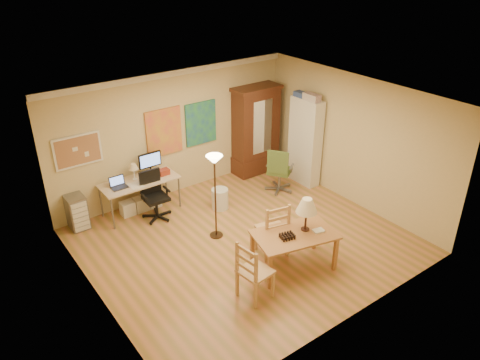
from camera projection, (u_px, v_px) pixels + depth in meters
floor at (245, 241)px, 8.71m from camera, size 5.50×5.50×0.00m
crown_molding at (171, 73)px, 9.26m from camera, size 5.50×0.08×0.12m
corkboard at (78, 151)px, 8.71m from camera, size 0.90×0.04×0.62m
art_panel_left at (164, 132)px, 9.68m from camera, size 0.80×0.04×1.00m
art_panel_right at (201, 123)px, 10.15m from camera, size 0.75×0.04×0.95m
dining_table at (299, 226)px, 7.70m from camera, size 1.50×1.10×1.26m
ladder_chair_back at (273, 230)px, 8.14m from camera, size 0.57×0.55×1.04m
ladder_chair_left at (254, 273)px, 7.14m from camera, size 0.50×0.52×1.01m
torchiere_lamp at (215, 173)px, 8.26m from camera, size 0.30×0.30×1.66m
computer_desk at (141, 192)px, 9.51m from camera, size 1.56×0.68×1.18m
office_chair_black at (156, 206)px, 9.34m from camera, size 0.61×0.61×0.99m
office_chair_green at (279, 180)px, 10.33m from camera, size 0.66×0.66×1.04m
drawer_cart at (77, 212)px, 8.97m from camera, size 0.34×0.41×0.68m
armoire at (256, 136)px, 10.94m from camera, size 1.14×0.54×2.09m
bookshelf at (305, 142)px, 10.43m from camera, size 0.30×0.79×1.98m
wastebin at (220, 199)px, 9.69m from camera, size 0.35×0.35×0.44m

